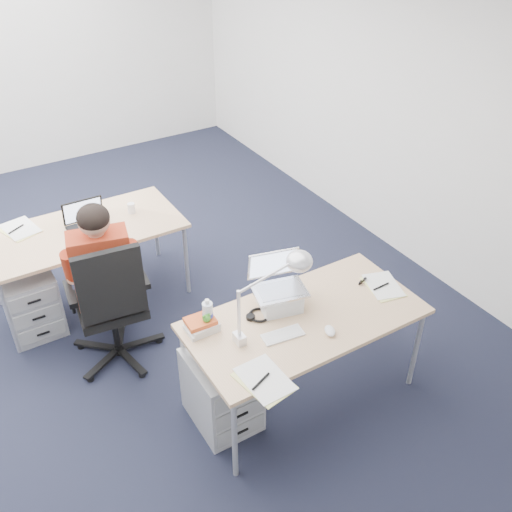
# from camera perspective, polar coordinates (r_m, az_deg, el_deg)

# --- Properties ---
(floor) EXTENTS (7.00, 7.00, 0.00)m
(floor) POSITION_cam_1_polar(r_m,az_deg,el_deg) (4.98, -15.64, -7.32)
(floor) COLOR black
(floor) RESTS_ON ground
(room) EXTENTS (6.02, 7.02, 2.80)m
(room) POSITION_cam_1_polar(r_m,az_deg,el_deg) (4.09, -19.39, 10.93)
(room) COLOR silver
(room) RESTS_ON ground
(desk_near) EXTENTS (1.60, 0.80, 0.73)m
(desk_near) POSITION_cam_1_polar(r_m,az_deg,el_deg) (3.87, 4.91, -6.59)
(desk_near) COLOR tan
(desk_near) RESTS_ON ground
(desk_far) EXTENTS (1.60, 0.80, 0.73)m
(desk_far) POSITION_cam_1_polar(r_m,az_deg,el_deg) (4.96, -16.82, 2.16)
(desk_far) COLOR tan
(desk_far) RESTS_ON ground
(office_chair) EXTENTS (0.79, 0.79, 1.13)m
(office_chair) POSITION_cam_1_polar(r_m,az_deg,el_deg) (4.51, -13.93, -6.80)
(office_chair) COLOR black
(office_chair) RESTS_ON ground
(seated_person) EXTENTS (0.51, 0.79, 1.34)m
(seated_person) POSITION_cam_1_polar(r_m,az_deg,el_deg) (4.44, -14.97, -1.83)
(seated_person) COLOR #A02F16
(seated_person) RESTS_ON ground
(drawer_pedestal_near) EXTENTS (0.40, 0.50, 0.55)m
(drawer_pedestal_near) POSITION_cam_1_polar(r_m,az_deg,el_deg) (3.99, -3.44, -13.21)
(drawer_pedestal_near) COLOR #B0B3B6
(drawer_pedestal_near) RESTS_ON ground
(drawer_pedestal_far) EXTENTS (0.40, 0.50, 0.55)m
(drawer_pedestal_far) POSITION_cam_1_polar(r_m,az_deg,el_deg) (5.03, -21.57, -4.18)
(drawer_pedestal_far) COLOR #B0B3B6
(drawer_pedestal_far) RESTS_ON ground
(silver_laptop) EXTENTS (0.41, 0.35, 0.37)m
(silver_laptop) POSITION_cam_1_polar(r_m,az_deg,el_deg) (3.79, 2.40, -2.91)
(silver_laptop) COLOR silver
(silver_laptop) RESTS_ON desk_near
(wireless_keyboard) EXTENTS (0.29, 0.15, 0.01)m
(wireless_keyboard) POSITION_cam_1_polar(r_m,az_deg,el_deg) (3.69, 2.69, -7.88)
(wireless_keyboard) COLOR white
(wireless_keyboard) RESTS_ON desk_near
(computer_mouse) EXTENTS (0.10, 0.12, 0.04)m
(computer_mouse) POSITION_cam_1_polar(r_m,az_deg,el_deg) (3.72, 7.40, -7.44)
(computer_mouse) COLOR white
(computer_mouse) RESTS_ON desk_near
(headphones) EXTENTS (0.21, 0.17, 0.03)m
(headphones) POSITION_cam_1_polar(r_m,az_deg,el_deg) (3.82, 0.35, -5.85)
(headphones) COLOR black
(headphones) RESTS_ON desk_near
(can_koozie) EXTENTS (0.08, 0.08, 0.12)m
(can_koozie) POSITION_cam_1_polar(r_m,az_deg,el_deg) (3.88, 3.43, -4.35)
(can_koozie) COLOR #13223E
(can_koozie) RESTS_ON desk_near
(water_bottle) EXTENTS (0.07, 0.07, 0.22)m
(water_bottle) POSITION_cam_1_polar(r_m,az_deg,el_deg) (3.69, -4.84, -5.75)
(water_bottle) COLOR silver
(water_bottle) RESTS_ON desk_near
(bear_figurine) EXTENTS (0.09, 0.08, 0.14)m
(bear_figurine) POSITION_cam_1_polar(r_m,az_deg,el_deg) (3.69, -4.94, -6.70)
(bear_figurine) COLOR #26761F
(bear_figurine) RESTS_ON desk_near
(book_stack) EXTENTS (0.23, 0.20, 0.09)m
(book_stack) POSITION_cam_1_polar(r_m,az_deg,el_deg) (3.71, -5.48, -6.86)
(book_stack) COLOR silver
(book_stack) RESTS_ON desk_near
(cordless_phone) EXTENTS (0.04, 0.03, 0.13)m
(cordless_phone) POSITION_cam_1_polar(r_m,az_deg,el_deg) (3.75, -4.95, -5.88)
(cordless_phone) COLOR black
(cordless_phone) RESTS_ON desk_near
(papers_left) EXTENTS (0.27, 0.36, 0.01)m
(papers_left) POSITION_cam_1_polar(r_m,az_deg,el_deg) (3.40, 0.81, -12.41)
(papers_left) COLOR #E8E886
(papers_left) RESTS_ON desk_near
(papers_right) EXTENTS (0.29, 0.35, 0.01)m
(papers_right) POSITION_cam_1_polar(r_m,az_deg,el_deg) (4.17, 12.59, -3.01)
(papers_right) COLOR #E8E886
(papers_right) RESTS_ON desk_near
(sunglasses) EXTENTS (0.10, 0.07, 0.02)m
(sunglasses) POSITION_cam_1_polar(r_m,az_deg,el_deg) (4.18, 10.61, -2.52)
(sunglasses) COLOR black
(sunglasses) RESTS_ON desk_near
(desk_lamp) EXTENTS (0.52, 0.28, 0.56)m
(desk_lamp) POSITION_cam_1_polar(r_m,az_deg,el_deg) (3.53, 0.63, -4.36)
(desk_lamp) COLOR silver
(desk_lamp) RESTS_ON desk_near
(dark_laptop) EXTENTS (0.34, 0.33, 0.24)m
(dark_laptop) POSITION_cam_1_polar(r_m,az_deg,el_deg) (4.86, -16.56, 3.83)
(dark_laptop) COLOR black
(dark_laptop) RESTS_ON desk_far
(far_cup) EXTENTS (0.06, 0.06, 0.09)m
(far_cup) POSITION_cam_1_polar(r_m,az_deg,el_deg) (5.05, -12.36, 4.70)
(far_cup) COLOR white
(far_cup) RESTS_ON desk_far
(far_papers) EXTENTS (0.31, 0.38, 0.01)m
(far_papers) POSITION_cam_1_polar(r_m,az_deg,el_deg) (5.10, -22.60, 2.45)
(far_papers) COLOR white
(far_papers) RESTS_ON desk_far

